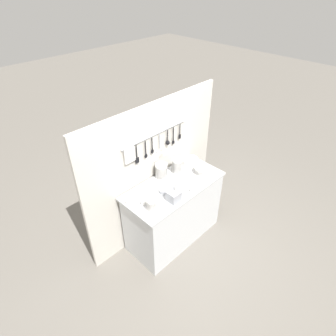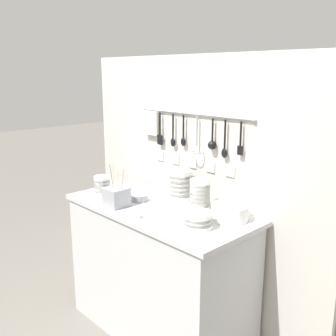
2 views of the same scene
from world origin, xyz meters
name	(u,v)px [view 2 (image 2 of 2)]	position (x,y,z in m)	size (l,w,h in m)	color
ground_plane	(160,329)	(0.00, 0.00, 0.00)	(20.00, 20.00, 0.00)	#666059
counter	(159,270)	(0.00, 0.00, 0.45)	(1.29, 0.61, 0.90)	#B7BABC
back_wall	(194,191)	(0.00, 0.34, 0.94)	(2.09, 0.11, 1.86)	#BCB7AD
bowl_stack_wide_centre	(181,185)	(-0.01, 0.21, 1.01)	(0.15, 0.15, 0.21)	white
bowl_stack_nested_right	(198,220)	(0.41, -0.08, 0.95)	(0.16, 0.16, 0.09)	white
bowl_stack_short_front	(200,195)	(0.21, 0.15, 1.00)	(0.13, 0.13, 0.20)	white
bowl_stack_back_corner	(102,185)	(-0.47, -0.11, 0.97)	(0.11, 0.11, 0.13)	white
plate_stack	(230,212)	(0.46, 0.15, 0.95)	(0.22, 0.22, 0.09)	white
steel_mixing_bowl	(139,198)	(-0.18, -0.01, 0.93)	(0.11, 0.11, 0.04)	#93969E
cutlery_caddy	(116,197)	(-0.20, -0.19, 0.97)	(0.13, 0.13, 0.28)	#93969E
cup_edge_far	(111,184)	(-0.57, 0.04, 0.93)	(0.05, 0.05, 0.05)	white
cup_centre	(120,181)	(-0.60, 0.14, 0.93)	(0.05, 0.05, 0.05)	white
cup_mid_row	(136,215)	(0.06, -0.23, 0.93)	(0.05, 0.05, 0.05)	white
cup_back_left	(114,187)	(-0.49, 0.01, 0.93)	(0.05, 0.05, 0.05)	white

